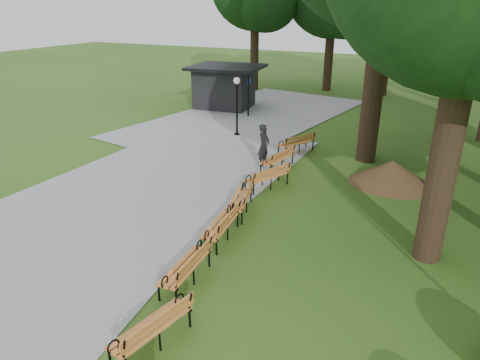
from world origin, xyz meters
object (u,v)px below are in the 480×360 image
at_px(dirt_mound, 392,173).
at_px(bench_7, 296,143).
at_px(bench_4, 240,199).
at_px(bench_6, 277,159).
at_px(person, 264,145).
at_px(bench_2, 185,267).
at_px(bench_1, 151,327).
at_px(bench_3, 220,225).
at_px(kiosk, 224,87).
at_px(lamp_post, 237,94).
at_px(bench_5, 267,177).

bearing_deg(dirt_mound, bench_7, 155.24).
xyz_separation_m(bench_4, bench_6, (-0.31, 4.07, 0.00)).
distance_m(person, bench_2, 8.26).
relative_size(bench_1, bench_3, 1.00).
relative_size(dirt_mound, bench_2, 1.35).
height_order(bench_1, bench_3, same).
xyz_separation_m(person, bench_2, (1.41, -8.13, -0.43)).
height_order(kiosk, bench_3, kiosk).
distance_m(kiosk, bench_1, 20.56).
relative_size(bench_2, bench_6, 1.00).
xyz_separation_m(kiosk, dirt_mound, (11.24, -8.47, -0.86)).
relative_size(lamp_post, bench_3, 1.51).
distance_m(lamp_post, bench_3, 10.37).
bearing_deg(bench_6, bench_4, 15.95).
distance_m(bench_3, bench_7, 8.17).
height_order(bench_4, bench_5, same).
relative_size(bench_1, bench_7, 1.00).
bearing_deg(bench_4, bench_1, -5.42).
relative_size(lamp_post, bench_7, 1.51).
bearing_deg(bench_6, bench_2, 17.14).
xyz_separation_m(person, bench_5, (0.98, -2.05, -0.43)).
bearing_deg(bench_3, bench_6, 179.30).
bearing_deg(bench_1, lamp_post, -148.65).
distance_m(dirt_mound, bench_1, 10.78).
relative_size(person, bench_3, 0.92).
distance_m(bench_1, bench_3, 4.25).
xyz_separation_m(bench_3, bench_6, (-0.55, 5.83, 0.00)).
xyz_separation_m(bench_1, bench_2, (-0.51, 2.02, 0.00)).
xyz_separation_m(lamp_post, bench_4, (3.82, -7.64, -1.65)).
distance_m(bench_4, bench_6, 4.08).
xyz_separation_m(bench_5, bench_7, (-0.35, 4.24, 0.00)).
bearing_deg(bench_6, bench_7, -168.23).
distance_m(dirt_mound, bench_5, 4.56).
relative_size(kiosk, dirt_mound, 1.64).
height_order(person, bench_1, person).
bearing_deg(bench_5, kiosk, -120.85).
height_order(lamp_post, bench_5, lamp_post).
xyz_separation_m(bench_1, bench_3, (-0.73, 4.19, 0.00)).
bearing_deg(bench_1, dirt_mound, 175.64).
relative_size(bench_2, bench_7, 1.00).
relative_size(dirt_mound, bench_4, 1.35).
xyz_separation_m(kiosk, bench_3, (7.49, -14.64, -0.87)).
bearing_deg(bench_4, kiosk, -165.35).
distance_m(person, dirt_mound, 4.96).
distance_m(bench_4, bench_5, 2.15).
height_order(lamp_post, bench_2, lamp_post).
distance_m(person, bench_5, 2.31).
height_order(dirt_mound, bench_7, dirt_mound).
bearing_deg(bench_5, person, -129.46).
bearing_deg(bench_2, bench_5, -179.47).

